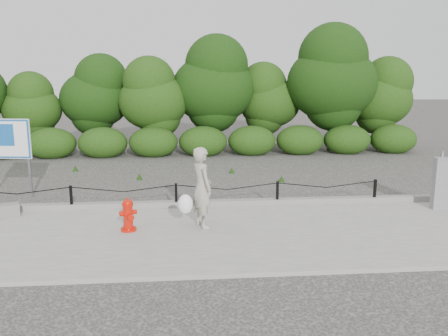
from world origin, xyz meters
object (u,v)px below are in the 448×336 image
fire_hydrant (128,215)px  pedestrian (201,188)px  utility_cabinet (443,183)px  advertising_sign (6,142)px

fire_hydrant → pedestrian: pedestrian is taller
utility_cabinet → advertising_sign: size_ratio=0.65×
fire_hydrant → utility_cabinet: bearing=-17.3°
pedestrian → utility_cabinet: size_ratio=1.25×
fire_hydrant → utility_cabinet: size_ratio=0.51×
advertising_sign → pedestrian: bearing=-24.6°
pedestrian → advertising_sign: (-5.04, 3.22, 0.57)m
utility_cabinet → advertising_sign: advertising_sign is taller
fire_hydrant → pedestrian: 1.60m
pedestrian → utility_cabinet: pedestrian is taller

